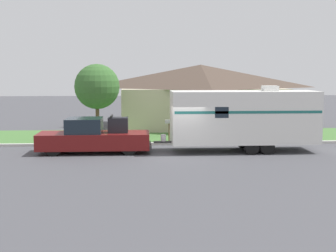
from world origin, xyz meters
name	(u,v)px	position (x,y,z in m)	size (l,w,h in m)	color
ground_plane	(181,156)	(0.00, 0.00, 0.00)	(120.00, 120.00, 0.00)	#47474C
curb_strip	(175,143)	(0.00, 3.75, 0.07)	(80.00, 0.30, 0.14)	beige
lawn_strip	(171,136)	(0.00, 7.40, 0.01)	(80.00, 7.00, 0.03)	#477538
house_across_street	(200,94)	(2.73, 13.04, 2.50)	(13.08, 8.62, 4.82)	beige
pickup_truck	(93,137)	(-4.52, 1.28, 0.84)	(5.96, 2.08, 1.99)	black
travel_trailer	(244,117)	(3.52, 1.28, 1.86)	(8.75, 2.44, 3.54)	black
mailbox	(169,125)	(-0.26, 4.88, 1.04)	(0.48, 0.20, 1.36)	brown
tree_in_yard	(97,87)	(-4.78, 6.87, 3.32)	(2.90, 2.90, 4.78)	brown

